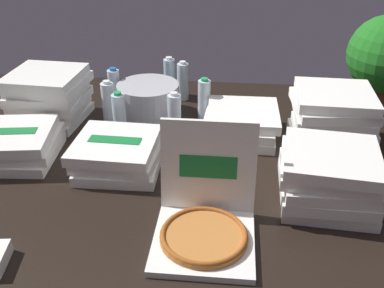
% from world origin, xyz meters
% --- Properties ---
extents(ground_plane, '(3.20, 2.40, 0.02)m').
position_xyz_m(ground_plane, '(0.00, 0.00, -0.01)').
color(ground_plane, black).
extents(open_pizza_box, '(0.36, 0.41, 0.38)m').
position_xyz_m(open_pizza_box, '(0.13, -0.32, 0.08)').
color(open_pizza_box, white).
rests_on(open_pizza_box, ground_plane).
extents(pizza_stack_center_near, '(0.39, 0.38, 0.14)m').
position_xyz_m(pizza_stack_center_near, '(-0.29, 0.10, 0.07)').
color(pizza_stack_center_near, white).
rests_on(pizza_stack_center_near, ground_plane).
extents(pizza_stack_right_far, '(0.39, 0.38, 0.28)m').
position_xyz_m(pizza_stack_right_far, '(0.69, 0.42, 0.14)').
color(pizza_stack_right_far, white).
rests_on(pizza_stack_right_far, ground_plane).
extents(pizza_stack_right_mid, '(0.39, 0.38, 0.14)m').
position_xyz_m(pizza_stack_right_mid, '(0.25, 0.46, 0.07)').
color(pizza_stack_right_mid, white).
rests_on(pizza_stack_right_mid, ground_plane).
extents(pizza_stack_left_far, '(0.40, 0.41, 0.23)m').
position_xyz_m(pizza_stack_left_far, '(0.59, -0.07, 0.12)').
color(pizza_stack_left_far, white).
rests_on(pizza_stack_left_far, ground_plane).
extents(pizza_stack_right_near, '(0.40, 0.40, 0.28)m').
position_xyz_m(pizza_stack_right_near, '(-0.78, 0.55, 0.14)').
color(pizza_stack_right_near, white).
rests_on(pizza_stack_right_near, ground_plane).
extents(pizza_stack_center_far, '(0.42, 0.41, 0.14)m').
position_xyz_m(pizza_stack_center_far, '(-0.79, 0.14, 0.07)').
color(pizza_stack_center_far, white).
rests_on(pizza_stack_center_far, ground_plane).
extents(ice_bucket, '(0.34, 0.34, 0.18)m').
position_xyz_m(ice_bucket, '(-0.26, 0.68, 0.09)').
color(ice_bucket, '#B7BABF').
rests_on(ice_bucket, ground_plane).
extents(water_bottle_0, '(0.07, 0.07, 0.24)m').
position_xyz_m(water_bottle_0, '(-0.10, 0.90, 0.11)').
color(water_bottle_0, silver).
rests_on(water_bottle_0, ground_plane).
extents(water_bottle_1, '(0.07, 0.07, 0.24)m').
position_xyz_m(water_bottle_1, '(-0.48, 0.75, 0.11)').
color(water_bottle_1, silver).
rests_on(water_bottle_1, ground_plane).
extents(water_bottle_2, '(0.07, 0.07, 0.24)m').
position_xyz_m(water_bottle_2, '(-0.36, 0.41, 0.11)').
color(water_bottle_2, silver).
rests_on(water_bottle_2, ground_plane).
extents(water_bottle_3, '(0.07, 0.07, 0.24)m').
position_xyz_m(water_bottle_3, '(-0.08, 0.43, 0.11)').
color(water_bottle_3, silver).
rests_on(water_bottle_3, ground_plane).
extents(water_bottle_4, '(0.07, 0.07, 0.24)m').
position_xyz_m(water_bottle_4, '(-0.19, 0.97, 0.11)').
color(water_bottle_4, silver).
rests_on(water_bottle_4, ground_plane).
extents(water_bottle_5, '(0.07, 0.07, 0.24)m').
position_xyz_m(water_bottle_5, '(0.05, 0.64, 0.11)').
color(water_bottle_5, silver).
rests_on(water_bottle_5, ground_plane).
extents(water_bottle_6, '(0.07, 0.07, 0.24)m').
position_xyz_m(water_bottle_6, '(-0.46, 0.56, 0.11)').
color(water_bottle_6, white).
rests_on(water_bottle_6, ground_plane).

